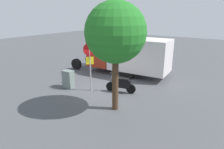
{
  "coord_description": "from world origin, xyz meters",
  "views": [
    {
      "loc": [
        -6.7,
        9.14,
        4.54
      ],
      "look_at": [
        -0.17,
        -0.25,
        0.91
      ],
      "focal_mm": 31.43,
      "sensor_mm": 36.0,
      "label": 1
    }
  ],
  "objects_px": {
    "motorcycle": "(121,84)",
    "street_tree": "(116,33)",
    "bike_rack_hoop": "(68,83)",
    "box_truck_near": "(127,54)",
    "stop_sign": "(90,60)",
    "utility_cabinet": "(68,79)"
  },
  "relations": [
    {
      "from": "box_truck_near",
      "to": "bike_rack_hoop",
      "type": "height_order",
      "value": "box_truck_near"
    },
    {
      "from": "bike_rack_hoop",
      "to": "stop_sign",
      "type": "bearing_deg",
      "value": 177.95
    },
    {
      "from": "box_truck_near",
      "to": "stop_sign",
      "type": "bearing_deg",
      "value": 84.61
    },
    {
      "from": "utility_cabinet",
      "to": "bike_rack_hoop",
      "type": "bearing_deg",
      "value": -37.34
    },
    {
      "from": "bike_rack_hoop",
      "to": "box_truck_near",
      "type": "bearing_deg",
      "value": -118.02
    },
    {
      "from": "motorcycle",
      "to": "street_tree",
      "type": "xyz_separation_m",
      "value": [
        -0.88,
        1.96,
        3.15
      ]
    },
    {
      "from": "box_truck_near",
      "to": "utility_cabinet",
      "type": "height_order",
      "value": "box_truck_near"
    },
    {
      "from": "street_tree",
      "to": "bike_rack_hoop",
      "type": "bearing_deg",
      "value": -14.55
    },
    {
      "from": "box_truck_near",
      "to": "motorcycle",
      "type": "relative_size",
      "value": 4.49
    },
    {
      "from": "stop_sign",
      "to": "utility_cabinet",
      "type": "relative_size",
      "value": 2.62
    },
    {
      "from": "utility_cabinet",
      "to": "bike_rack_hoop",
      "type": "relative_size",
      "value": 1.3
    },
    {
      "from": "utility_cabinet",
      "to": "bike_rack_hoop",
      "type": "height_order",
      "value": "utility_cabinet"
    },
    {
      "from": "box_truck_near",
      "to": "street_tree",
      "type": "relative_size",
      "value": 1.56
    },
    {
      "from": "utility_cabinet",
      "to": "motorcycle",
      "type": "bearing_deg",
      "value": -158.9
    },
    {
      "from": "motorcycle",
      "to": "street_tree",
      "type": "bearing_deg",
      "value": 97.83
    },
    {
      "from": "motorcycle",
      "to": "stop_sign",
      "type": "bearing_deg",
      "value": 9.88
    },
    {
      "from": "box_truck_near",
      "to": "motorcycle",
      "type": "bearing_deg",
      "value": 110.98
    },
    {
      "from": "stop_sign",
      "to": "bike_rack_hoop",
      "type": "relative_size",
      "value": 3.4
    },
    {
      "from": "stop_sign",
      "to": "bike_rack_hoop",
      "type": "height_order",
      "value": "stop_sign"
    },
    {
      "from": "stop_sign",
      "to": "utility_cabinet",
      "type": "height_order",
      "value": "stop_sign"
    },
    {
      "from": "street_tree",
      "to": "utility_cabinet",
      "type": "height_order",
      "value": "street_tree"
    },
    {
      "from": "utility_cabinet",
      "to": "street_tree",
      "type": "bearing_deg",
      "value": 169.65
    }
  ]
}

